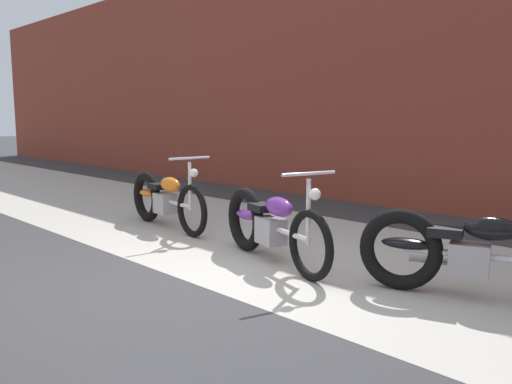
{
  "coord_description": "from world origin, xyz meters",
  "views": [
    {
      "loc": [
        3.71,
        -2.88,
        1.53
      ],
      "look_at": [
        -0.24,
        0.94,
        0.75
      ],
      "focal_mm": 37.3,
      "sensor_mm": 36.0,
      "label": 1
    }
  ],
  "objects": [
    {
      "name": "ground_plane",
      "position": [
        0.0,
        0.0,
        0.0
      ],
      "size": [
        80.0,
        80.0,
        0.0
      ],
      "primitive_type": "plane",
      "color": "#38383A"
    },
    {
      "name": "sidewalk_slab",
      "position": [
        0.0,
        1.75,
        0.0
      ],
      "size": [
        36.0,
        3.5,
        0.01
      ],
      "primitive_type": "cube",
      "color": "#B2ADA3",
      "rests_on": "ground"
    },
    {
      "name": "brick_building_wall",
      "position": [
        0.0,
        5.2,
        2.41
      ],
      "size": [
        36.0,
        0.5,
        4.81
      ],
      "primitive_type": "cube",
      "color": "brown",
      "rests_on": "ground"
    },
    {
      "name": "motorcycle_orange",
      "position": [
        -2.46,
        1.27,
        0.4
      ],
      "size": [
        2.0,
        0.61,
        1.03
      ],
      "rotation": [
        0.0,
        0.0,
        -0.12
      ],
      "color": "black",
      "rests_on": "ground"
    },
    {
      "name": "motorcycle_purple",
      "position": [
        -0.2,
        1.07,
        0.4
      ],
      "size": [
        1.96,
        0.77,
        1.03
      ],
      "rotation": [
        0.0,
        0.0,
        -0.26
      ],
      "color": "black",
      "rests_on": "ground"
    },
    {
      "name": "motorcycle_black",
      "position": [
        1.77,
        1.4,
        0.4
      ],
      "size": [
        1.92,
        0.9,
        1.03
      ],
      "rotation": [
        0.0,
        0.0,
        0.35
      ],
      "color": "black",
      "rests_on": "ground"
    }
  ]
}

